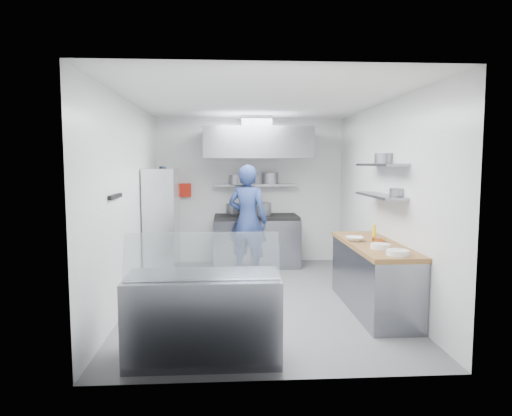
{
  "coord_description": "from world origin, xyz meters",
  "views": [
    {
      "loc": [
        -0.44,
        -6.41,
        1.95
      ],
      "look_at": [
        0.0,
        0.6,
        1.25
      ],
      "focal_mm": 32.0,
      "sensor_mm": 36.0,
      "label": 1
    }
  ],
  "objects": [
    {
      "name": "rack_jar",
      "position": [
        -1.48,
        1.06,
        1.8
      ],
      "size": [
        0.11,
        0.11,
        0.18
      ],
      "primitive_type": "cylinder",
      "color": "black",
      "rests_on": "wire_rack"
    },
    {
      "name": "knife_strip",
      "position": [
        -1.78,
        -0.9,
        1.55
      ],
      "size": [
        0.04,
        0.55,
        0.05
      ],
      "primitive_type": "cube",
      "color": "black",
      "rests_on": "wall_left"
    },
    {
      "name": "display_glass",
      "position": [
        -0.68,
        -2.12,
        1.07
      ],
      "size": [
        1.47,
        0.19,
        0.42
      ],
      "primitive_type": "cube",
      "rotation": [
        -0.38,
        0.0,
        0.0
      ],
      "color": "silver",
      "rests_on": "display_case"
    },
    {
      "name": "red_firebox",
      "position": [
        -1.25,
        2.44,
        1.42
      ],
      "size": [
        0.22,
        0.1,
        0.26
      ],
      "primitive_type": "cube",
      "color": "red",
      "rests_on": "wall_back"
    },
    {
      "name": "plate_stack_a",
      "position": [
        1.49,
        -1.41,
        0.93
      ],
      "size": [
        0.26,
        0.26,
        0.06
      ],
      "primitive_type": "cylinder",
      "color": "white",
      "rests_on": "prep_counter_top"
    },
    {
      "name": "rack_bin_a",
      "position": [
        -1.53,
        0.88,
        0.8
      ],
      "size": [
        0.18,
        0.22,
        0.2
      ],
      "primitive_type": "cube",
      "color": "white",
      "rests_on": "wire_rack"
    },
    {
      "name": "stock_pot_mid",
      "position": [
        0.21,
        2.09,
        1.08
      ],
      "size": [
        0.34,
        0.34,
        0.24
      ],
      "primitive_type": "cylinder",
      "color": "slate",
      "rests_on": "cooktop"
    },
    {
      "name": "ceiling",
      "position": [
        0.0,
        0.0,
        2.8
      ],
      "size": [
        5.0,
        5.0,
        0.0
      ],
      "primitive_type": "plane",
      "rotation": [
        3.14,
        0.0,
        0.0
      ],
      "color": "silver",
      "rests_on": "wall_back"
    },
    {
      "name": "wall_left",
      "position": [
        -1.8,
        0.0,
        1.4
      ],
      "size": [
        2.8,
        5.0,
        0.02
      ],
      "primitive_type": "cube",
      "rotation": [
        1.57,
        0.0,
        1.57
      ],
      "color": "white",
      "rests_on": "floor"
    },
    {
      "name": "wire_rack",
      "position": [
        -1.53,
        1.2,
        0.93
      ],
      "size": [
        0.5,
        0.9,
        1.85
      ],
      "primitive_type": "cube",
      "color": "silver",
      "rests_on": "floor"
    },
    {
      "name": "copper_pan",
      "position": [
        1.57,
        -0.51,
        0.93
      ],
      "size": [
        0.17,
        0.17,
        0.06
      ],
      "primitive_type": "cylinder",
      "color": "#BF6F35",
      "rests_on": "prep_counter_top"
    },
    {
      "name": "wall_right",
      "position": [
        1.8,
        0.0,
        1.4
      ],
      "size": [
        2.8,
        5.0,
        0.02
      ],
      "primitive_type": "cube",
      "rotation": [
        1.57,
        0.0,
        -1.57
      ],
      "color": "white",
      "rests_on": "floor"
    },
    {
      "name": "extractor_hood",
      "position": [
        0.1,
        1.93,
        2.3
      ],
      "size": [
        1.9,
        1.15,
        0.55
      ],
      "primitive_type": "cube",
      "color": "gray",
      "rests_on": "wall_back"
    },
    {
      "name": "wall_front",
      "position": [
        0.0,
        -2.5,
        1.4
      ],
      "size": [
        3.6,
        2.8,
        0.02
      ],
      "primitive_type": "cube",
      "rotation": [
        -1.57,
        0.0,
        0.0
      ],
      "color": "white",
      "rests_on": "floor"
    },
    {
      "name": "shelf_pot_c",
      "position": [
        1.76,
        -0.65,
        1.57
      ],
      "size": [
        0.21,
        0.21,
        0.1
      ],
      "primitive_type": "cylinder",
      "color": "slate",
      "rests_on": "wall_shelf_lower"
    },
    {
      "name": "mixing_bowl",
      "position": [
        1.26,
        -0.45,
        0.93
      ],
      "size": [
        0.27,
        0.27,
        0.06
      ],
      "primitive_type": "imported",
      "rotation": [
        0.0,
        0.0,
        -0.12
      ],
      "color": "white",
      "rests_on": "prep_counter_top"
    },
    {
      "name": "rack_bin_b",
      "position": [
        -1.53,
        1.4,
        1.3
      ],
      "size": [
        0.13,
        0.17,
        0.15
      ],
      "primitive_type": "cube",
      "color": "yellow",
      "rests_on": "wire_rack"
    },
    {
      "name": "floor",
      "position": [
        0.0,
        0.0,
        0.0
      ],
      "size": [
        5.0,
        5.0,
        0.0
      ],
      "primitive_type": "plane",
      "color": "#565658",
      "rests_on": "ground"
    },
    {
      "name": "wall_back",
      "position": [
        0.0,
        2.5,
        1.4
      ],
      "size": [
        3.6,
        2.8,
        0.02
      ],
      "primitive_type": "cube",
      "rotation": [
        1.57,
        0.0,
        0.0
      ],
      "color": "white",
      "rests_on": "floor"
    },
    {
      "name": "shelf_pot_b",
      "position": [
        0.38,
        2.33,
        1.65
      ],
      "size": [
        0.31,
        0.31,
        0.22
      ],
      "primitive_type": "cylinder",
      "color": "slate",
      "rests_on": "over_range_shelf"
    },
    {
      "name": "prep_counter_top",
      "position": [
        1.48,
        -0.6,
        0.87
      ],
      "size": [
        0.65,
        2.04,
        0.06
      ],
      "primitive_type": "cube",
      "color": "olive",
      "rests_on": "prep_counter_base"
    },
    {
      "name": "wall_shelf_lower",
      "position": [
        1.64,
        -0.3,
        1.5
      ],
      "size": [
        0.3,
        1.3,
        0.04
      ],
      "primitive_type": "cube",
      "color": "gray",
      "rests_on": "wall_right"
    },
    {
      "name": "wall_shelf_upper",
      "position": [
        1.64,
        -0.3,
        1.92
      ],
      "size": [
        0.3,
        1.3,
        0.04
      ],
      "primitive_type": "cube",
      "color": "gray",
      "rests_on": "wall_right"
    },
    {
      "name": "chef",
      "position": [
        -0.09,
        1.39,
        0.96
      ],
      "size": [
        0.82,
        0.69,
        1.92
      ],
      "primitive_type": "imported",
      "rotation": [
        0.0,
        0.0,
        2.75
      ],
      "color": "navy",
      "rests_on": "floor"
    },
    {
      "name": "shelf_pot_d",
      "position": [
        1.73,
        -0.2,
        2.01
      ],
      "size": [
        0.27,
        0.27,
        0.14
      ],
      "primitive_type": "cylinder",
      "color": "slate",
      "rests_on": "wall_shelf_upper"
    },
    {
      "name": "plate_stack_b",
      "position": [
        1.43,
        -1.0,
        0.93
      ],
      "size": [
        0.24,
        0.24,
        0.06
      ],
      "primitive_type": "cylinder",
      "color": "white",
      "rests_on": "prep_counter_top"
    },
    {
      "name": "shelf_pot_a",
      "position": [
        -0.27,
        2.18,
        1.63
      ],
      "size": [
        0.28,
        0.28,
        0.18
      ],
      "primitive_type": "cylinder",
      "color": "slate",
      "rests_on": "over_range_shelf"
    },
    {
      "name": "display_case",
      "position": [
        -0.68,
        -2.0,
        0.42
      ],
      "size": [
        1.5,
        0.7,
        0.85
      ],
      "primitive_type": "cube",
      "color": "gray",
      "rests_on": "floor"
    },
    {
      "name": "over_range_shelf",
      "position": [
        0.1,
        2.34,
        1.52
      ],
      "size": [
        1.6,
        0.3,
        0.04
      ],
      "primitive_type": "cube",
      "color": "gray",
      "rests_on": "wall_back"
    },
    {
      "name": "prep_counter_base",
      "position": [
        1.48,
        -0.6,
        0.42
      ],
      "size": [
        0.62,
        2.0,
        0.84
      ],
      "primitive_type": "cube",
      "color": "gray",
      "rests_on": "floor"
    },
    {
      "name": "stock_pot_left",
      "position": [
        -0.33,
        2.47,
        1.06
      ],
      "size": [
        0.27,
        0.27,
        0.2
      ],
      "primitive_type": "cylinder",
      "color": "slate",
      "rests_on": "cooktop"
    },
    {
      "name": "squeeze_bottle",
      "position": [
        1.62,
        -0.17,
        0.99
      ],
      "size": [
        0.05,
        0.05,
        0.18
      ],
      "primitive_type": "cylinder",
      "color": "yellow",
      "rests_on": "prep_counter_top"
    },
    {
      "name": "hood_duct",
      "position": [
        0.1,
        2.15,
        2.68
      ],
      "size": [
        0.55,
        0.55,
        0.24
      ],
      "primitive_type": "cube",
      "color": "slate",
      "rests_on": "extractor_hood"
    },
    {
      "name": "cooktop",
      "position": [
        0.1,
        2.1,
        0.93
      ],
      "size": [
        1.57,
        0.78,
        0.06
      ],
      "primitive_type": "cube",
      "color": "black",
      "rests_on": "gas_range"
    },
    {
      "name": "gas_range",
      "position": [
        0.1,
        2.1,
        0.45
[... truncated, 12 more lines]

